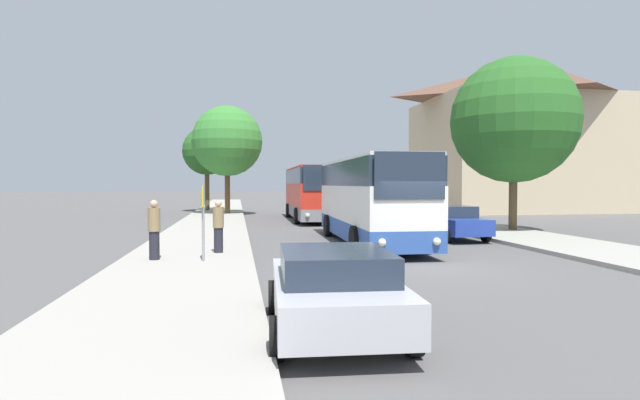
{
  "coord_description": "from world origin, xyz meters",
  "views": [
    {
      "loc": [
        -5.49,
        -14.35,
        2.42
      ],
      "look_at": [
        -0.67,
        14.5,
        1.48
      ],
      "focal_mm": 28.0,
      "sensor_mm": 36.0,
      "label": 1
    }
  ],
  "objects": [
    {
      "name": "pedestrian_waiting_far",
      "position": [
        -6.1,
        2.41,
        1.02
      ],
      "size": [
        0.36,
        0.36,
        1.73
      ],
      "rotation": [
        0.0,
        0.0,
        0.15
      ],
      "color": "#23232D",
      "rests_on": "sidewalk_left"
    },
    {
      "name": "ground_plane",
      "position": [
        0.0,
        0.0,
        0.0
      ],
      "size": [
        300.0,
        300.0,
        0.0
      ],
      "primitive_type": "plane",
      "color": "#565454",
      "rests_on": "ground"
    },
    {
      "name": "sidewalk_right",
      "position": [
        7.0,
        0.0,
        0.07
      ],
      "size": [
        4.0,
        120.0,
        0.15
      ],
      "primitive_type": "cube",
      "color": "#A39E93",
      "rests_on": "ground_plane"
    },
    {
      "name": "building_right_background",
      "position": [
        20.86,
        27.35,
        6.77
      ],
      "size": [
        18.82,
        12.0,
        13.55
      ],
      "color": "#C6B28E",
      "rests_on": "ground_plane"
    },
    {
      "name": "bus_stop_sign",
      "position": [
        -6.47,
        0.56,
        1.56
      ],
      "size": [
        0.08,
        0.45,
        2.26
      ],
      "color": "gray",
      "rests_on": "sidewalk_left"
    },
    {
      "name": "parked_car_right_near",
      "position": [
        3.76,
        6.05,
        0.77
      ],
      "size": [
        2.07,
        4.02,
        1.47
      ],
      "rotation": [
        0.0,
        0.0,
        3.18
      ],
      "color": "#233D9E",
      "rests_on": "ground_plane"
    },
    {
      "name": "tree_right_near",
      "position": [
        8.09,
        8.53,
        5.57
      ],
      "size": [
        6.21,
        6.21,
        8.53
      ],
      "color": "brown",
      "rests_on": "sidewalk_right"
    },
    {
      "name": "pedestrian_waiting_near",
      "position": [
        -7.94,
        1.14,
        1.06
      ],
      "size": [
        0.36,
        0.36,
        1.79
      ],
      "rotation": [
        0.0,
        0.0,
        4.0
      ],
      "color": "#23232D",
      "rests_on": "sidewalk_left"
    },
    {
      "name": "bus_front",
      "position": [
        -0.19,
        5.17,
        1.82
      ],
      "size": [
        2.95,
        10.43,
        3.42
      ],
      "rotation": [
        0.0,
        0.0,
        -0.03
      ],
      "color": "#2D519E",
      "rests_on": "ground_plane"
    },
    {
      "name": "sidewalk_left",
      "position": [
        -7.0,
        0.0,
        0.07
      ],
      "size": [
        4.0,
        120.0,
        0.15
      ],
      "primitive_type": "cube",
      "color": "#A39E93",
      "rests_on": "ground_plane"
    },
    {
      "name": "tree_left_far",
      "position": [
        -8.04,
        30.02,
        5.28
      ],
      "size": [
        4.19,
        4.19,
        7.25
      ],
      "color": "brown",
      "rests_on": "sidewalk_left"
    },
    {
      "name": "parked_car_left_curb",
      "position": [
        -3.94,
        -6.46,
        0.73
      ],
      "size": [
        2.29,
        4.17,
        1.36
      ],
      "rotation": [
        0.0,
        0.0,
        -0.06
      ],
      "color": "#B7B7BC",
      "rests_on": "ground_plane"
    },
    {
      "name": "tree_left_near",
      "position": [
        -6.21,
        24.73,
        5.71
      ],
      "size": [
        5.41,
        5.41,
        8.28
      ],
      "color": "#513D23",
      "rests_on": "sidewalk_left"
    },
    {
      "name": "bus_middle",
      "position": [
        -0.58,
        18.58,
        1.87
      ],
      "size": [
        3.01,
        10.79,
        3.52
      ],
      "rotation": [
        0.0,
        0.0,
        -0.02
      ],
      "color": "gray",
      "rests_on": "ground_plane"
    }
  ]
}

